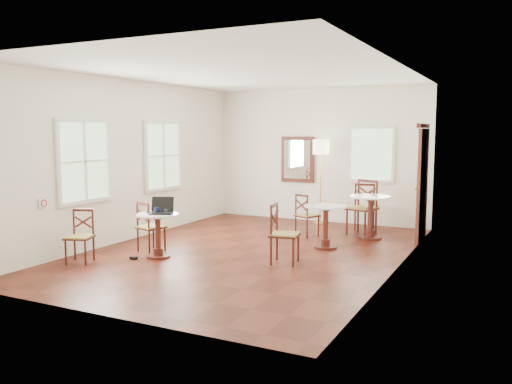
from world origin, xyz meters
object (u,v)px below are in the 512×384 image
mouse (149,212)px  cafe_table_back (370,212)px  floor_lamp (321,153)px  navy_mug (157,211)px  chair_back_a (366,206)px  water_glass (166,212)px  cafe_table_near (158,231)px  chair_near_b (80,236)px  chair_back_b (363,208)px  chair_mid_b (283,234)px  power_adapter (133,258)px  chair_near_a (150,227)px  chair_mid_a (306,215)px  laptop (162,209)px  cafe_table_mid (326,222)px

mouse → cafe_table_back: bearing=25.1°
floor_lamp → navy_mug: (-1.32, -4.15, -0.81)m
cafe_table_back → chair_back_a: chair_back_a is taller
navy_mug → water_glass: bearing=-0.6°
cafe_table_near → floor_lamp: size_ratio=0.39×
chair_near_b → chair_back_b: 5.35m
chair_mid_b → mouse: chair_mid_b is taller
chair_back_b → water_glass: bearing=-108.2°
navy_mug → power_adapter: bearing=-132.1°
chair_back_b → floor_lamp: size_ratio=0.59×
mouse → chair_near_a: bearing=103.9°
chair_mid_b → power_adapter: 2.45m
chair_back_b → floor_lamp: floor_lamp is taller
chair_mid_a → mouse: 3.24m
floor_lamp → water_glass: size_ratio=21.11×
cafe_table_back → chair_mid_a: (-1.19, -0.30, -0.10)m
chair_near_a → floor_lamp: floor_lamp is taller
chair_back_a → laptop: bearing=51.9°
cafe_table_near → mouse: bearing=-177.0°
cafe_table_near → power_adapter: cafe_table_near is taller
cafe_table_mid → floor_lamp: (-0.91, 2.28, 1.11)m
cafe_table_mid → water_glass: 2.78m
navy_mug → chair_mid_a: bearing=60.5°
floor_lamp → cafe_table_near: bearing=-107.4°
chair_near_a → chair_near_b: size_ratio=1.03×
chair_back_b → chair_back_a: bearing=114.4°
cafe_table_back → chair_back_b: chair_back_b is taller
cafe_table_back → chair_near_a: size_ratio=0.96×
cafe_table_back → chair_near_a: bearing=-138.5°
cafe_table_near → floor_lamp: bearing=72.6°
cafe_table_back → cafe_table_near: bearing=-131.7°
floor_lamp → laptop: size_ratio=4.11×
chair_mid_b → chair_back_b: 2.83m
power_adapter → cafe_table_near: bearing=45.2°
mouse → chair_near_b: bearing=-154.1°
chair_back_b → water_glass: (-2.30, -3.35, 0.22)m
chair_mid_b → cafe_table_mid: bearing=-19.9°
laptop → floor_lamp: bearing=48.2°
chair_mid_a → chair_back_a: size_ratio=0.84×
floor_lamp → navy_mug: size_ratio=14.31×
chair_near_a → laptop: 0.59m
chair_back_a → laptop: 4.49m
cafe_table_mid → navy_mug: navy_mug is taller
cafe_table_near → cafe_table_back: bearing=48.3°
mouse → power_adapter: size_ratio=0.83×
chair_mid_b → navy_mug: bearing=96.6°
cafe_table_back → floor_lamp: bearing=141.5°
water_glass → chair_back_b: bearing=55.6°
chair_back_a → water_glass: bearing=53.9°
cafe_table_near → cafe_table_mid: cafe_table_mid is taller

